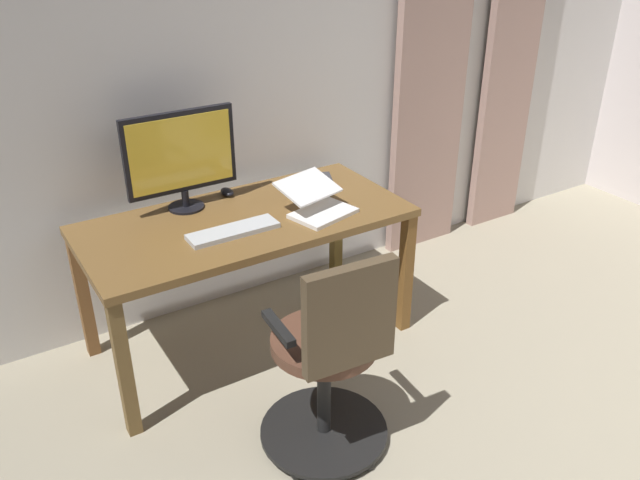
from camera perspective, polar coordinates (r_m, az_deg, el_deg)
back_room_partition at (r=3.94m, az=2.97°, el=16.17°), size 4.81×0.10×2.67m
curtain_left_panel at (r=4.68m, az=16.33°, el=14.63°), size 0.43×0.06×2.29m
curtain_right_panel at (r=4.20m, az=9.70°, el=13.94°), size 0.53×0.06×2.29m
desk at (r=3.25m, az=-6.45°, el=0.67°), size 1.60×0.76×0.73m
office_chair at (r=2.68m, az=0.97°, el=-10.67°), size 0.56×0.56×0.97m
computer_monitor at (r=3.26m, az=-12.06°, el=7.25°), size 0.56×0.18×0.50m
computer_keyboard at (r=3.06m, az=-7.59°, el=0.78°), size 0.43×0.13×0.02m
laptop at (r=3.22m, az=-0.21°, el=3.21°), size 0.37×0.38×0.16m
computer_mouse at (r=3.47m, az=-8.11°, el=4.17°), size 0.06×0.10×0.04m
cell_phone_by_monitor at (r=3.66m, az=0.45°, el=5.49°), size 0.12×0.16×0.01m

